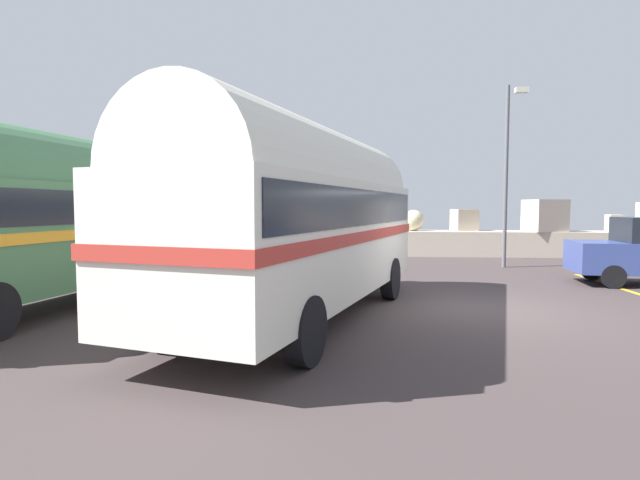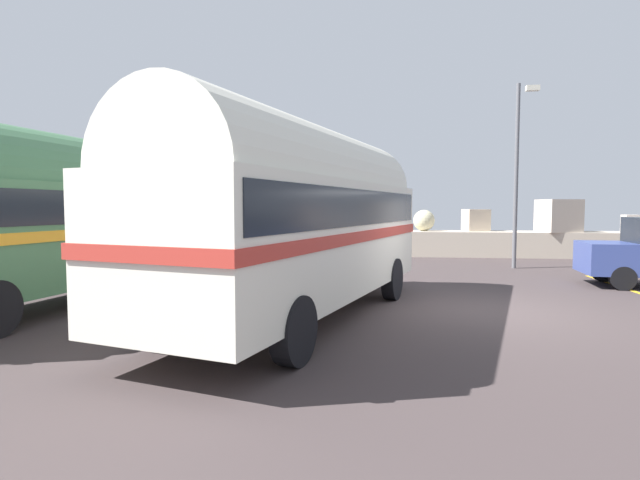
% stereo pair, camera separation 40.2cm
% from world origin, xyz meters
% --- Properties ---
extents(ground, '(32.00, 26.00, 0.02)m').
position_xyz_m(ground, '(0.00, 0.00, 0.01)').
color(ground, '#3D3434').
extents(breakwater, '(31.36, 2.23, 2.48)m').
position_xyz_m(breakwater, '(-0.39, 11.80, 0.77)').
color(breakwater, '#C1B29F').
rests_on(breakwater, ground).
extents(vintage_coach, '(4.66, 8.91, 3.70)m').
position_xyz_m(vintage_coach, '(-3.55, -1.26, 2.05)').
color(vintage_coach, black).
rests_on(vintage_coach, ground).
extents(second_coach, '(3.58, 8.83, 3.70)m').
position_xyz_m(second_coach, '(-9.04, -0.57, 2.05)').
color(second_coach, black).
rests_on(second_coach, ground).
extents(lamp_post, '(0.85, 0.51, 6.38)m').
position_xyz_m(lamp_post, '(2.65, 7.48, 3.60)').
color(lamp_post, '#5B5B60').
rests_on(lamp_post, ground).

